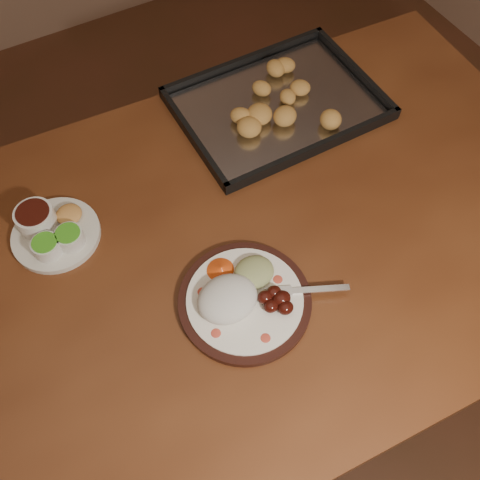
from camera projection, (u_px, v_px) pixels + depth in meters
ground at (181, 457)px, 1.55m from camera, size 4.00×4.00×0.00m
dining_table at (235, 267)px, 1.13m from camera, size 1.55×0.99×0.75m
dinner_plate at (242, 297)px, 0.97m from camera, size 0.30×0.24×0.06m
condiment_saucer at (51, 230)px, 1.04m from camera, size 0.17×0.17×0.06m
baking_tray at (278, 103)px, 1.23m from camera, size 0.45×0.33×0.05m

